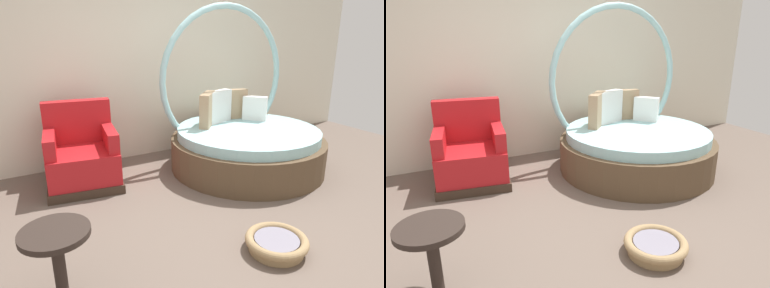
# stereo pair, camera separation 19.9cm
# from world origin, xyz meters

# --- Properties ---
(ground_plane) EXTENTS (8.00, 8.00, 0.02)m
(ground_plane) POSITION_xyz_m (0.00, 0.00, -0.01)
(ground_plane) COLOR #66564C
(back_wall) EXTENTS (8.00, 0.12, 2.73)m
(back_wall) POSITION_xyz_m (0.00, 2.17, 1.37)
(back_wall) COLOR silver
(back_wall) RESTS_ON ground_plane
(round_daybed) EXTENTS (1.96, 1.96, 2.06)m
(round_daybed) POSITION_xyz_m (1.03, 1.06, 0.38)
(round_daybed) COLOR brown
(round_daybed) RESTS_ON ground_plane
(red_armchair) EXTENTS (0.91, 0.91, 0.94)m
(red_armchair) POSITION_xyz_m (-0.94, 1.51, 0.33)
(red_armchair) COLOR #38281E
(red_armchair) RESTS_ON ground_plane
(pet_basket) EXTENTS (0.51, 0.51, 0.13)m
(pet_basket) POSITION_xyz_m (0.11, -0.58, 0.07)
(pet_basket) COLOR #9E7F56
(pet_basket) RESTS_ON ground_plane
(side_table) EXTENTS (0.44, 0.44, 0.52)m
(side_table) POSITION_xyz_m (-1.49, -0.27, 0.43)
(side_table) COLOR #2D231E
(side_table) RESTS_ON ground_plane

